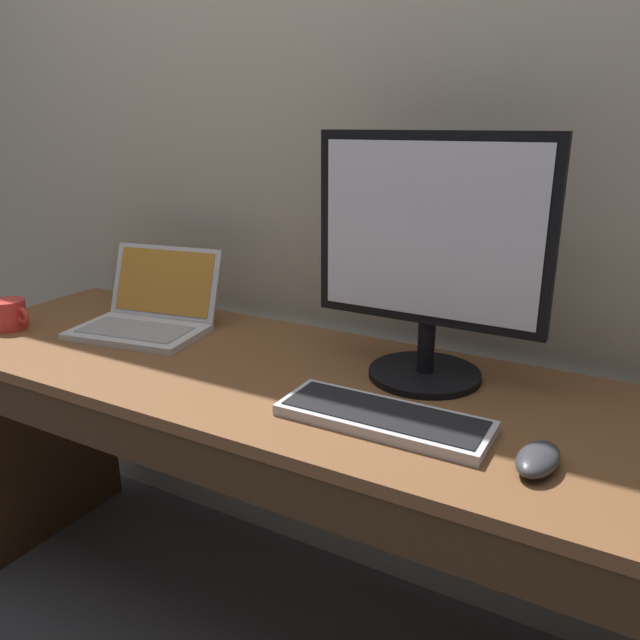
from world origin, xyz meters
TOP-DOWN VIEW (x-y plane):
  - ground_plane at (0.00, 0.00)m, footprint 14.00×14.00m
  - back_wall at (0.00, 0.39)m, footprint 3.86×0.04m
  - desk at (0.00, -0.02)m, footprint 1.88×0.64m
  - laptop_silver at (-0.45, 0.06)m, footprint 0.38×0.34m
  - external_monitor at (0.33, 0.12)m, footprint 0.51×0.25m
  - wired_keyboard at (0.34, -0.12)m, footprint 0.41×0.15m
  - computer_mouse at (0.63, -0.15)m, footprint 0.08×0.13m
  - coffee_mug at (-0.79, -0.11)m, footprint 0.12×0.09m

SIDE VIEW (x-z plane):
  - ground_plane at x=0.00m, z-range 0.00..0.00m
  - desk at x=0.00m, z-range 0.17..0.95m
  - wired_keyboard at x=0.34m, z-range 0.78..0.81m
  - computer_mouse at x=0.63m, z-range 0.78..0.82m
  - laptop_silver at x=-0.45m, z-range 0.72..0.93m
  - coffee_mug at x=-0.79m, z-range 0.79..0.87m
  - external_monitor at x=0.33m, z-range 0.80..1.33m
  - back_wall at x=0.00m, z-range 0.00..2.68m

